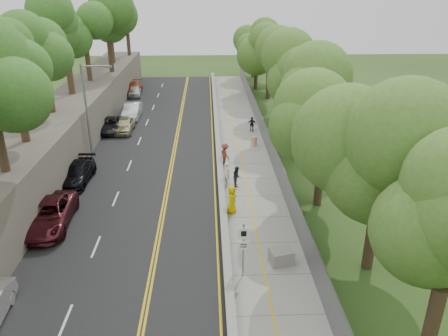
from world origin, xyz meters
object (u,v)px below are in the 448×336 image
Objects in this scene: car_2 at (48,214)px; painter_0 at (232,200)px; concrete_block at (281,257)px; person_far at (252,124)px; streetlight at (89,105)px; signpost at (243,244)px; construction_barrel at (254,141)px.

car_2 is 11.52m from painter_0.
person_far reaches higher than concrete_block.
streetlight is 5.19× the size of person_far.
signpost reaches higher than person_far.
streetlight is 6.64× the size of concrete_block.
streetlight reaches higher than signpost.
signpost is 0.53× the size of car_2.
person_far is (14.28, 6.38, -3.82)m from streetlight.
signpost is at bearing -55.92° from streetlight.
signpost is 2.57× the size of concrete_block.
painter_0 is at bearing 97.72° from person_far.
person_far is (2.77, 23.39, -1.14)m from signpost.
person_far is (0.62, 22.37, 0.37)m from concrete_block.
streetlight is at bearing 86.11° from car_2.
streetlight is 14.82m from construction_barrel.
signpost is at bearing -154.63° from concrete_block.
streetlight is 12.16m from car_2.
streetlight is 20.72m from signpost.
construction_barrel is 0.57× the size of person_far.
painter_0 is (11.31, -10.29, -3.64)m from streetlight.
streetlight is at bearing 41.89° from person_far.
concrete_block is at bearing -136.82° from painter_0.
construction_barrel is 0.47× the size of painter_0.
person_far is at bearing 88.42° from concrete_block.
painter_0 is at bearing 3.09° from car_2.
car_2 is at bearing 69.02° from person_far.
car_2 is (-11.65, 5.46, -1.11)m from signpost.
person_far is at bearing 10.67° from painter_0.
signpost is 1.64× the size of painter_0.
painter_0 is at bearing 112.40° from concrete_block.
streetlight reaches higher than painter_0.
signpost is at bearing -28.33° from car_2.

